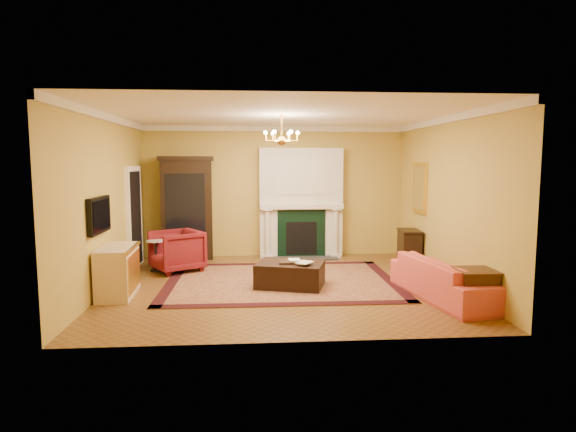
{
  "coord_description": "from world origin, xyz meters",
  "views": [
    {
      "loc": [
        -0.52,
        -8.39,
        2.19
      ],
      "look_at": [
        0.13,
        0.3,
        1.21
      ],
      "focal_mm": 30.0,
      "sensor_mm": 36.0,
      "label": 1
    }
  ],
  "objects": [
    {
      "name": "gilt_mirror",
      "position": [
        2.97,
        1.4,
        1.65
      ],
      "size": [
        0.06,
        0.76,
        1.05
      ],
      "color": "yellow",
      "rests_on": "wall_right"
    },
    {
      "name": "ceiling",
      "position": [
        0.0,
        0.0,
        3.01
      ],
      "size": [
        6.0,
        5.5,
        0.02
      ],
      "primitive_type": "cube",
      "color": "white",
      "rests_on": "wall_back"
    },
    {
      "name": "topiary_left",
      "position": [
        0.07,
        2.53,
        1.46
      ],
      "size": [
        0.15,
        0.15,
        0.41
      ],
      "color": "tan",
      "rests_on": "fireplace"
    },
    {
      "name": "wall_left",
      "position": [
        -3.01,
        0.0,
        1.5
      ],
      "size": [
        0.02,
        5.5,
        3.0
      ],
      "primitive_type": "cube",
      "color": "#B59841",
      "rests_on": "floor"
    },
    {
      "name": "book_a",
      "position": [
        0.11,
        -0.16,
        0.6
      ],
      "size": [
        0.2,
        0.04,
        0.26
      ],
      "primitive_type": "imported",
      "rotation": [
        0.0,
        0.0,
        0.08
      ],
      "color": "gray",
      "rests_on": "ottoman_tray"
    },
    {
      "name": "leather_ottoman",
      "position": [
        0.14,
        -0.15,
        0.23
      ],
      "size": [
        1.31,
        1.1,
        0.42
      ],
      "primitive_type": "cube",
      "rotation": [
        0.0,
        0.0,
        -0.28
      ],
      "color": "black",
      "rests_on": "oriental_rug"
    },
    {
      "name": "ottoman_tray",
      "position": [
        0.17,
        -0.15,
        0.45
      ],
      "size": [
        0.46,
        0.36,
        0.03
      ],
      "primitive_type": "cube",
      "rotation": [
        0.0,
        0.0,
        -0.01
      ],
      "color": "black",
      "rests_on": "leather_ottoman"
    },
    {
      "name": "coral_sofa",
      "position": [
        2.58,
        -1.06,
        0.43
      ],
      "size": [
        1.01,
        2.3,
        0.87
      ],
      "primitive_type": "imported",
      "rotation": [
        0.0,
        0.0,
        1.74
      ],
      "color": "#D44B43",
      "rests_on": "floor"
    },
    {
      "name": "doorway",
      "position": [
        -2.95,
        1.7,
        1.05
      ],
      "size": [
        0.08,
        1.05,
        2.1
      ],
      "color": "white",
      "rests_on": "wall_left"
    },
    {
      "name": "floor",
      "position": [
        0.0,
        0.0,
        -0.01
      ],
      "size": [
        6.0,
        5.5,
        0.02
      ],
      "primitive_type": "cube",
      "color": "brown",
      "rests_on": "ground"
    },
    {
      "name": "fireplace",
      "position": [
        0.6,
        2.57,
        1.19
      ],
      "size": [
        1.9,
        0.7,
        2.5
      ],
      "color": "silver",
      "rests_on": "wall_back"
    },
    {
      "name": "wingback_armchair",
      "position": [
        -2.04,
        1.24,
        0.46
      ],
      "size": [
        1.17,
        1.19,
        0.91
      ],
      "primitive_type": "imported",
      "rotation": [
        0.0,
        0.0,
        -1.02
      ],
      "color": "maroon",
      "rests_on": "floor"
    },
    {
      "name": "console_table",
      "position": [
        2.78,
        1.39,
        0.37
      ],
      "size": [
        0.44,
        0.7,
        0.74
      ],
      "primitive_type": "cube",
      "rotation": [
        0.0,
        0.0,
        -0.1
      ],
      "color": "black",
      "rests_on": "floor"
    },
    {
      "name": "crown_molding",
      "position": [
        0.0,
        0.96,
        2.94
      ],
      "size": [
        6.0,
        5.5,
        0.12
      ],
      "color": "white",
      "rests_on": "ceiling"
    },
    {
      "name": "end_table",
      "position": [
        2.72,
        -1.76,
        0.3
      ],
      "size": [
        0.53,
        0.53,
        0.6
      ],
      "primitive_type": "cube",
      "rotation": [
        0.0,
        0.0,
        -0.03
      ],
      "color": "#371D0F",
      "rests_on": "floor"
    },
    {
      "name": "pedestal_table",
      "position": [
        -2.45,
        1.27,
        0.37
      ],
      "size": [
        0.35,
        0.35,
        0.63
      ],
      "color": "black",
      "rests_on": "floor"
    },
    {
      "name": "book_b",
      "position": [
        0.28,
        -0.31,
        0.61
      ],
      "size": [
        0.19,
        0.15,
        0.3
      ],
      "primitive_type": "imported",
      "rotation": [
        0.0,
        0.0,
        -0.64
      ],
      "color": "gray",
      "rests_on": "ottoman_tray"
    },
    {
      "name": "wall_right",
      "position": [
        3.01,
        0.0,
        1.5
      ],
      "size": [
        0.02,
        5.5,
        3.0
      ],
      "primitive_type": "cube",
      "color": "#B59841",
      "rests_on": "floor"
    },
    {
      "name": "topiary_right",
      "position": [
        1.23,
        2.53,
        1.47
      ],
      "size": [
        0.16,
        0.16,
        0.44
      ],
      "color": "tan",
      "rests_on": "fireplace"
    },
    {
      "name": "commode",
      "position": [
        -2.73,
        -0.48,
        0.41
      ],
      "size": [
        0.57,
        1.12,
        0.81
      ],
      "primitive_type": "cube",
      "rotation": [
        0.0,
        0.0,
        0.05
      ],
      "color": "beige",
      "rests_on": "floor"
    },
    {
      "name": "wall_front",
      "position": [
        0.0,
        -2.76,
        1.5
      ],
      "size": [
        6.0,
        0.02,
        3.0
      ],
      "primitive_type": "cube",
      "color": "#B59841",
      "rests_on": "floor"
    },
    {
      "name": "wall_back",
      "position": [
        0.0,
        2.76,
        1.5
      ],
      "size": [
        6.0,
        0.02,
        3.0
      ],
      "primitive_type": "cube",
      "color": "#B59841",
      "rests_on": "floor"
    },
    {
      "name": "tv_panel",
      "position": [
        -2.95,
        -0.6,
        1.35
      ],
      "size": [
        0.09,
        0.95,
        0.58
      ],
      "color": "black",
      "rests_on": "wall_left"
    },
    {
      "name": "chandelier",
      "position": [
        -0.0,
        0.0,
        2.61
      ],
      "size": [
        0.63,
        0.55,
        0.53
      ],
      "color": "gold",
      "rests_on": "ceiling"
    },
    {
      "name": "oriental_rug",
      "position": [
        0.01,
        0.25,
        0.01
      ],
      "size": [
        4.2,
        3.16,
        0.02
      ],
      "primitive_type": "cube",
      "rotation": [
        0.0,
        0.0,
        -0.01
      ],
      "color": "#4A100F",
      "rests_on": "floor"
    },
    {
      "name": "china_cabinet",
      "position": [
        -1.98,
        2.49,
        1.11
      ],
      "size": [
        1.16,
        0.63,
        2.21
      ],
      "primitive_type": "cube",
      "rotation": [
        0.0,
        0.0,
        0.12
      ],
      "color": "black",
      "rests_on": "floor"
    }
  ]
}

